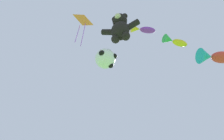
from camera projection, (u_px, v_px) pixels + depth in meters
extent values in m
ellipsoid|color=black|center=(120.00, 31.00, 8.04)|extent=(0.87, 0.74, 1.06)
sphere|color=black|center=(120.00, 21.00, 8.56)|extent=(0.73, 0.73, 0.73)
sphere|color=beige|center=(118.00, 16.00, 8.30)|extent=(0.31, 0.31, 0.31)
sphere|color=black|center=(115.00, 19.00, 8.81)|extent=(0.30, 0.30, 0.30)
cylinder|color=black|center=(108.00, 32.00, 8.32)|extent=(0.63, 0.28, 0.49)
sphere|color=black|center=(116.00, 39.00, 7.77)|extent=(0.39, 0.39, 0.39)
sphere|color=black|center=(125.00, 16.00, 8.68)|extent=(0.30, 0.30, 0.30)
cylinder|color=black|center=(133.00, 25.00, 8.00)|extent=(0.63, 0.28, 0.49)
sphere|color=black|center=(126.00, 36.00, 7.65)|extent=(0.39, 0.39, 0.39)
sphere|color=white|center=(105.00, 59.00, 7.22)|extent=(0.85, 0.85, 0.85)
sphere|color=black|center=(114.00, 56.00, 7.12)|extent=(0.24, 0.24, 0.24)
sphere|color=black|center=(106.00, 59.00, 7.61)|extent=(0.24, 0.24, 0.24)
sphere|color=black|center=(102.00, 53.00, 6.91)|extent=(0.24, 0.24, 0.24)
sphere|color=black|center=(111.00, 65.00, 7.06)|extent=(0.24, 0.24, 0.24)
ellipsoid|color=purple|center=(148.00, 30.00, 9.99)|extent=(0.98, 0.76, 0.33)
cone|color=yellow|center=(136.00, 29.00, 9.92)|extent=(0.66, 0.66, 0.48)
sphere|color=black|center=(152.00, 30.00, 10.07)|extent=(0.08, 0.08, 0.08)
ellipsoid|color=yellow|center=(180.00, 43.00, 10.56)|extent=(1.07, 0.99, 0.37)
cone|color=green|center=(169.00, 40.00, 10.36)|extent=(0.78, 0.78, 0.55)
sphere|color=black|center=(184.00, 43.00, 10.71)|extent=(0.10, 0.10, 0.10)
ellipsoid|color=red|center=(222.00, 57.00, 10.53)|extent=(1.54, 1.27, 0.66)
cone|color=#19ADB2|center=(206.00, 56.00, 10.46)|extent=(1.08, 1.19, 0.97)
cube|color=orange|center=(83.00, 20.00, 10.65)|extent=(0.86, 1.10, 1.37)
cylinder|color=purple|center=(78.00, 33.00, 9.80)|extent=(0.03, 0.16, 1.73)
cylinder|color=purple|center=(83.00, 34.00, 9.63)|extent=(0.03, 0.11, 2.08)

